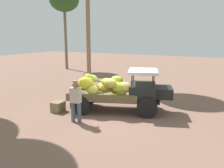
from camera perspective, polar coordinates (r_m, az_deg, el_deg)
ground_plane at (r=10.17m, az=1.28°, el=-7.12°), size 60.00×60.00×0.00m
truck at (r=10.10m, az=2.27°, el=-1.54°), size 4.66×2.89×1.87m
farmer at (r=8.94m, az=-8.96°, el=-3.63°), size 0.53×0.49×1.66m
wooden_crate at (r=10.55m, az=-13.23°, el=-5.47°), size 0.49×0.57×0.44m
forest_tree_1 at (r=23.84m, az=-11.74°, el=19.57°), size 2.83×2.83×7.81m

